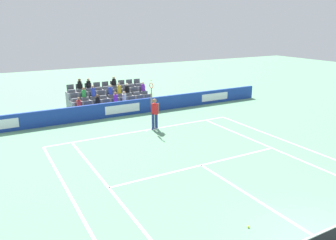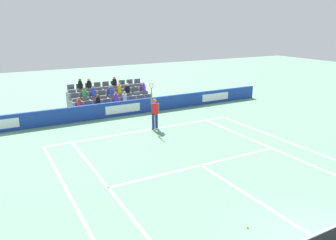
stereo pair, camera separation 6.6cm
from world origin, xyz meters
name	(u,v)px [view 1 (the left image)]	position (x,y,z in m)	size (l,w,h in m)	color
line_baseline	(146,130)	(0.00, -11.89, 0.00)	(10.97, 0.10, 0.01)	white
line_service	(201,165)	(0.00, -6.40, 0.00)	(8.23, 0.10, 0.01)	white
line_centre_service	(255,199)	(0.00, -3.20, 0.00)	(0.10, 6.40, 0.01)	white
line_singles_sideline_left	(113,193)	(4.12, -5.95, 0.00)	(0.10, 11.89, 0.01)	white
line_singles_sideline_right	(279,151)	(-4.12, -5.95, 0.00)	(0.10, 11.89, 0.01)	white
line_doubles_sideline_left	(74,203)	(5.49, -5.95, 0.00)	(0.10, 11.89, 0.01)	white
line_doubles_sideline_right	(299,146)	(-5.49, -5.95, 0.00)	(0.10, 11.89, 0.01)	white
line_centre_mark	(146,131)	(0.00, -11.79, 0.00)	(0.10, 0.20, 0.01)	white
sponsor_barrier	(122,108)	(0.00, -15.40, 0.48)	(22.09, 0.22, 0.96)	#193899
tennis_player	(155,112)	(-0.52, -11.77, 0.99)	(0.54, 0.41, 2.85)	navy
stadium_stand	(110,100)	(0.01, -17.70, 0.56)	(5.58, 2.85, 2.14)	gray
loose_tennis_ball	(249,227)	(1.35, -2.02, 0.03)	(0.07, 0.07, 0.07)	#D1E533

